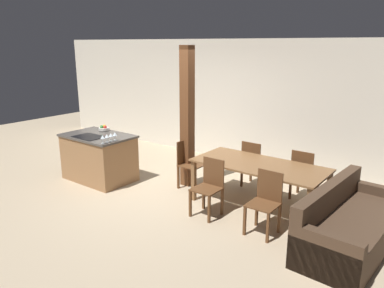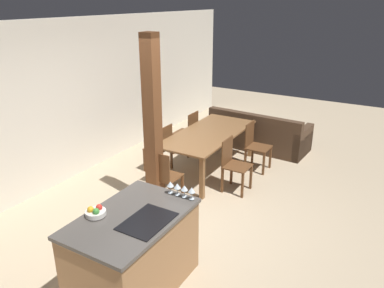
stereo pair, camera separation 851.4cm
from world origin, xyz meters
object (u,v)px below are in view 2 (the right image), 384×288
(wine_glass_end, at_px, (170,184))
(dining_chair_far_right, at_px, (188,132))
(dining_table, at_px, (208,137))
(dining_chair_far_left, at_px, (161,147))
(dining_chair_near_right, at_px, (255,145))
(dining_chair_head_end, at_px, (164,176))
(dining_chair_near_left, at_px, (233,164))
(kitchen_island, at_px, (134,252))
(wine_glass_middle, at_px, (184,188))
(timber_post, at_px, (153,126))
(couch, at_px, (258,135))
(fruit_bowl, at_px, (96,212))
(wine_glass_near, at_px, (192,190))
(wine_glass_far, at_px, (177,186))

(wine_glass_end, relative_size, dining_chair_far_right, 0.16)
(dining_table, relative_size, dining_chair_far_left, 2.40)
(dining_table, bearing_deg, dining_chair_near_right, -56.23)
(dining_chair_head_end, bearing_deg, dining_chair_near_left, -126.80)
(kitchen_island, distance_m, dining_chair_near_right, 3.56)
(wine_glass_middle, relative_size, timber_post, 0.06)
(couch, bearing_deg, dining_chair_near_left, 102.72)
(fruit_bowl, bearing_deg, dining_table, 7.42)
(wine_glass_end, relative_size, timber_post, 0.06)
(wine_glass_near, xyz_separation_m, dining_chair_head_end, (1.04, 1.10, -0.55))
(wine_glass_end, xyz_separation_m, dining_chair_near_right, (2.96, 0.11, -0.55))
(fruit_bowl, distance_m, dining_chair_far_right, 3.94)
(kitchen_island, distance_m, wine_glass_near, 0.90)
(wine_glass_middle, height_order, couch, wine_glass_middle)
(wine_glass_middle, relative_size, dining_chair_near_right, 0.16)
(dining_chair_far_left, distance_m, dining_chair_far_right, 0.96)
(dining_chair_near_left, xyz_separation_m, dining_chair_far_left, (0.00, 1.43, 0.00))
(wine_glass_far, xyz_separation_m, couch, (4.02, 0.53, -0.74))
(wine_glass_middle, bearing_deg, dining_chair_far_right, 30.26)
(dining_chair_near_left, height_order, dining_chair_near_right, same)
(kitchen_island, relative_size, timber_post, 0.53)
(kitchen_island, xyz_separation_m, dining_chair_near_left, (2.60, 0.02, 0.02))
(fruit_bowl, height_order, timber_post, timber_post)
(wine_glass_far, relative_size, couch, 0.07)
(dining_table, relative_size, dining_chair_head_end, 2.40)
(dining_chair_near_left, distance_m, dining_chair_far_left, 1.43)
(kitchen_island, distance_m, couch, 4.64)
(dining_table, distance_m, dining_chair_near_right, 0.88)
(dining_table, bearing_deg, wine_glass_end, -161.62)
(dining_chair_near_left, height_order, timber_post, timber_post)
(wine_glass_near, height_order, timber_post, timber_post)
(dining_table, relative_size, dining_chair_near_right, 2.40)
(dining_chair_far_left, bearing_deg, wine_glass_far, 39.21)
(wine_glass_middle, relative_size, wine_glass_far, 1.00)
(fruit_bowl, bearing_deg, wine_glass_near, -40.91)
(wine_glass_near, bearing_deg, wine_glass_middle, 90.00)
(timber_post, bearing_deg, fruit_bowl, -163.30)
(wine_glass_near, distance_m, wine_glass_end, 0.28)
(wine_glass_middle, distance_m, dining_chair_near_left, 2.10)
(fruit_bowl, xyz_separation_m, wine_glass_middle, (0.78, -0.58, 0.07))
(dining_chair_near_right, bearing_deg, wine_glass_far, -176.11)
(wine_glass_middle, relative_size, couch, 0.07)
(wine_glass_far, relative_size, dining_chair_far_left, 0.16)
(fruit_bowl, height_order, dining_chair_far_right, fruit_bowl)
(dining_table, distance_m, couch, 1.63)
(wine_glass_near, bearing_deg, wine_glass_far, 90.00)
(wine_glass_middle, relative_size, dining_chair_far_right, 0.16)
(dining_chair_far_left, relative_size, dining_chair_head_end, 1.00)
(fruit_bowl, xyz_separation_m, dining_chair_near_left, (2.78, -0.29, -0.48))
(wine_glass_near, distance_m, wine_glass_far, 0.19)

